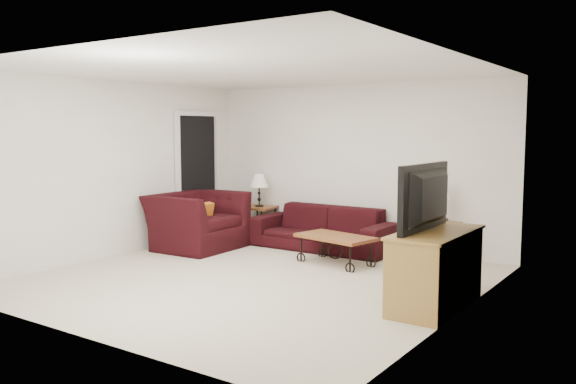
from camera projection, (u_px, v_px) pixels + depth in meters
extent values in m
plane|color=beige|center=(256.00, 278.00, 7.26)|extent=(5.00, 5.00, 0.00)
cube|color=white|center=(354.00, 166.00, 9.19)|extent=(5.00, 0.02, 2.50)
cube|color=white|center=(76.00, 194.00, 5.08)|extent=(5.00, 0.02, 2.50)
cube|color=white|center=(116.00, 169.00, 8.54)|extent=(0.02, 5.00, 2.50)
cube|color=white|center=(462.00, 187.00, 5.73)|extent=(0.02, 5.00, 2.50)
plane|color=white|center=(254.00, 70.00, 7.00)|extent=(5.00, 5.00, 0.00)
cube|color=black|center=(198.00, 177.00, 9.90)|extent=(0.08, 0.94, 2.04)
imported|color=black|center=(323.00, 228.00, 9.03)|extent=(2.20, 0.86, 0.64)
cube|color=brown|center=(259.00, 222.00, 9.94)|extent=(0.57, 0.57, 0.54)
cube|color=brown|center=(437.00, 242.00, 8.21)|extent=(0.56, 0.56, 0.54)
cube|color=black|center=(247.00, 204.00, 9.87)|extent=(0.11, 0.05, 0.09)
cube|color=black|center=(445.00, 221.00, 7.98)|extent=(0.11, 0.05, 0.09)
cube|color=brown|center=(335.00, 250.00, 8.03)|extent=(1.13, 0.76, 0.39)
imported|color=black|center=(197.00, 221.00, 9.08)|extent=(1.19, 1.35, 0.85)
cube|color=#C46F19|center=(202.00, 216.00, 8.95)|extent=(0.12, 0.39, 0.38)
cube|color=#A7783E|center=(436.00, 269.00, 6.04)|extent=(0.55, 1.31, 0.79)
imported|color=black|center=(435.00, 198.00, 5.98)|extent=(0.15, 1.17, 0.68)
ellipsoid|color=black|center=(402.00, 252.00, 7.73)|extent=(0.42, 0.38, 0.44)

